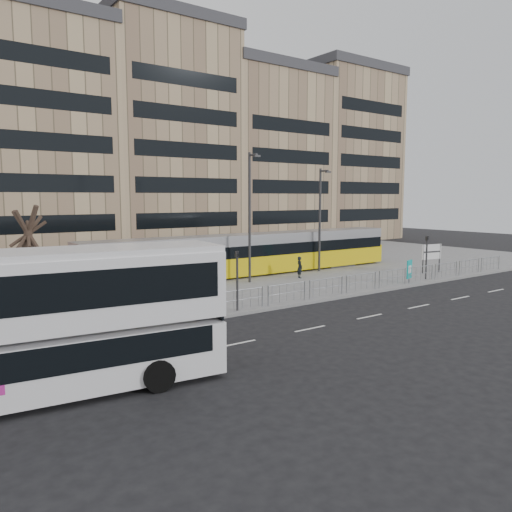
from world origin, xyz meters
TOP-DOWN VIEW (x-y plane):
  - ground at (0.00, 0.00)m, footprint 120.00×120.00m
  - plaza at (0.00, 12.00)m, footprint 64.00×24.00m
  - kerb at (0.00, 0.05)m, footprint 64.00×0.25m
  - building_row at (1.55, 34.27)m, footprint 70.40×18.40m
  - pedestrian_barrier at (2.00, 0.50)m, footprint 32.07×0.07m
  - road_markings at (1.00, -4.00)m, footprint 62.00×0.12m
  - double_decker_bus at (-17.84, -5.19)m, footprint 11.31×3.79m
  - tram at (0.61, 9.84)m, footprint 26.36×2.55m
  - station_sign at (12.33, 2.49)m, footprint 1.92×0.37m
  - ad_panel at (7.14, 0.57)m, footprint 0.82×0.31m
  - pedestrian at (2.45, 6.55)m, footprint 0.52×0.65m
  - traffic_light_west at (-7.00, 0.50)m, footprint 0.17×0.20m
  - traffic_light_east at (9.46, 0.91)m, footprint 0.18×0.21m
  - lamp_post_west at (-1.53, 7.14)m, footprint 0.45×1.04m
  - lamp_post_east at (5.90, 8.15)m, footprint 0.45×1.04m
  - bare_tree at (-15.33, 8.26)m, footprint 4.92×4.92m

SIDE VIEW (x-z plane):
  - ground at x=0.00m, z-range 0.00..0.00m
  - road_markings at x=1.00m, z-range 0.00..0.01m
  - kerb at x=0.00m, z-range -0.01..0.16m
  - plaza at x=0.00m, z-range 0.00..0.15m
  - pedestrian at x=2.45m, z-range 0.15..1.72m
  - pedestrian_barrier at x=2.00m, z-range 0.43..1.53m
  - ad_panel at x=7.14m, z-range 0.29..1.87m
  - station_sign at x=12.33m, z-range 0.58..2.79m
  - tram at x=0.61m, z-range 0.16..3.26m
  - traffic_light_west at x=-7.00m, z-range 0.57..3.67m
  - traffic_light_east at x=9.46m, z-range 0.57..3.67m
  - double_decker_bus at x=-17.84m, z-range 0.18..4.62m
  - lamp_post_east at x=5.90m, z-range 0.52..8.56m
  - lamp_post_west at x=-1.53m, z-range 0.53..9.35m
  - bare_tree at x=-15.33m, z-range 1.79..9.55m
  - building_row at x=1.55m, z-range -2.69..28.51m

